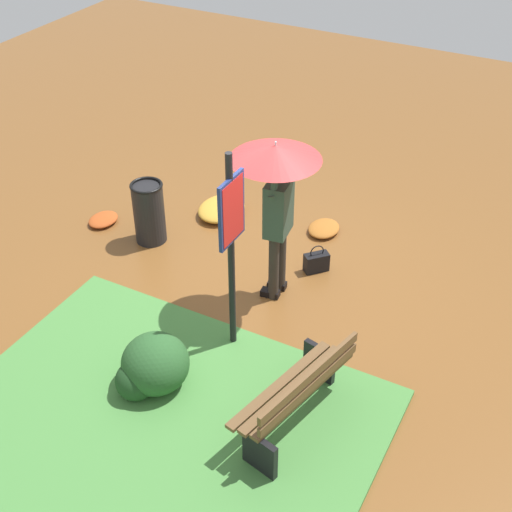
{
  "coord_description": "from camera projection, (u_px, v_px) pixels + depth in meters",
  "views": [
    {
      "loc": [
        5.79,
        3.0,
        5.21
      ],
      "look_at": [
        0.47,
        0.18,
        0.85
      ],
      "focal_mm": 49.25,
      "sensor_mm": 36.0,
      "label": 1
    }
  ],
  "objects": [
    {
      "name": "park_bench",
      "position": [
        296.0,
        394.0,
        6.44
      ],
      "size": [
        1.42,
        0.68,
        0.75
      ],
      "color": "black",
      "rests_on": "ground_plane"
    },
    {
      "name": "trash_bin",
      "position": [
        149.0,
        212.0,
        8.94
      ],
      "size": [
        0.42,
        0.42,
        0.83
      ],
      "color": "black",
      "rests_on": "ground_plane"
    },
    {
      "name": "ground_plane",
      "position": [
        261.0,
        289.0,
        8.34
      ],
      "size": [
        18.0,
        18.0,
        0.0
      ],
      "primitive_type": "plane",
      "color": "brown"
    },
    {
      "name": "handbag",
      "position": [
        316.0,
        262.0,
        8.57
      ],
      "size": [
        0.31,
        0.31,
        0.37
      ],
      "color": "black",
      "rests_on": "ground_plane"
    },
    {
      "name": "grass_verge",
      "position": [
        103.0,
        495.0,
        6.01
      ],
      "size": [
        4.8,
        4.0,
        0.05
      ],
      "color": "#47843D",
      "rests_on": "ground_plane"
    },
    {
      "name": "leaf_pile_far_path",
      "position": [
        222.0,
        209.0,
        9.64
      ],
      "size": [
        0.75,
        0.6,
        0.17
      ],
      "color": "gold",
      "rests_on": "ground_plane"
    },
    {
      "name": "leaf_pile_by_bench",
      "position": [
        103.0,
        219.0,
        9.48
      ],
      "size": [
        0.44,
        0.35,
        0.1
      ],
      "color": "#B74C1E",
      "rests_on": "ground_plane"
    },
    {
      "name": "shrub_cluster",
      "position": [
        152.0,
        367.0,
        6.89
      ],
      "size": [
        0.74,
        0.68,
        0.61
      ],
      "color": "#285628",
      "rests_on": "ground_plane"
    },
    {
      "name": "person_with_umbrella",
      "position": [
        277.0,
        181.0,
        7.32
      ],
      "size": [
        0.96,
        0.96,
        2.04
      ],
      "color": "#2D2823",
      "rests_on": "ground_plane"
    },
    {
      "name": "info_sign_post",
      "position": [
        231.0,
        233.0,
        6.73
      ],
      "size": [
        0.44,
        0.07,
        2.3
      ],
      "color": "black",
      "rests_on": "ground_plane"
    },
    {
      "name": "leaf_pile_near_person",
      "position": [
        324.0,
        228.0,
        9.3
      ],
      "size": [
        0.49,
        0.4,
        0.11
      ],
      "color": "#A86023",
      "rests_on": "ground_plane"
    }
  ]
}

